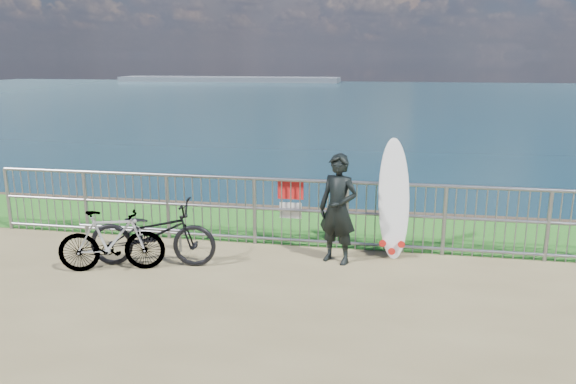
% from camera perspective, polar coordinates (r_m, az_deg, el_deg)
% --- Properties ---
extents(grass_strip, '(120.00, 120.00, 0.00)m').
position_cam_1_polar(grass_strip, '(10.26, 0.83, -3.40)').
color(grass_strip, '#226E1E').
rests_on(grass_strip, ground).
extents(seascape, '(260.00, 260.00, 5.00)m').
position_cam_1_polar(seascape, '(161.14, -5.96, 11.10)').
color(seascape, brown).
rests_on(seascape, ground).
extents(railing, '(10.06, 0.10, 1.13)m').
position_cam_1_polar(railing, '(9.06, -0.22, -1.96)').
color(railing, gray).
rests_on(railing, ground).
extents(surfer, '(0.71, 0.60, 1.65)m').
position_cam_1_polar(surfer, '(8.30, 5.10, -1.74)').
color(surfer, black).
rests_on(surfer, ground).
extents(surfboard, '(0.56, 0.52, 1.83)m').
position_cam_1_polar(surfboard, '(8.67, 10.69, -1.11)').
color(surfboard, white).
rests_on(surfboard, ground).
extents(bicycle_near, '(1.94, 0.90, 0.98)m').
position_cam_1_polar(bicycle_near, '(8.47, -13.60, -4.12)').
color(bicycle_near, black).
rests_on(bicycle_near, ground).
extents(bicycle_far, '(1.56, 0.85, 0.90)m').
position_cam_1_polar(bicycle_far, '(8.43, -17.49, -4.74)').
color(bicycle_far, black).
rests_on(bicycle_far, ground).
extents(bike_rack, '(1.80, 0.05, 0.38)m').
position_cam_1_polar(bike_rack, '(9.31, -15.54, -3.77)').
color(bike_rack, gray).
rests_on(bike_rack, ground).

